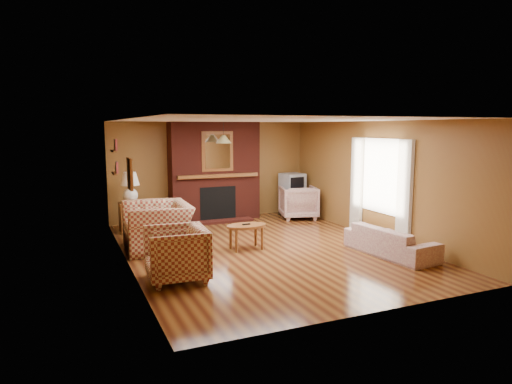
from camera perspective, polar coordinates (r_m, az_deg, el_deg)
name	(u,v)px	position (r m, az deg, el deg)	size (l,w,h in m)	color
floor	(265,249)	(8.66, 1.13, -7.11)	(6.50, 6.50, 0.00)	#441D0E
ceiling	(265,120)	(8.36, 1.18, 8.97)	(6.50, 6.50, 0.00)	white
wall_back	(211,170)	(11.45, -5.61, 2.70)	(6.50, 6.50, 0.00)	brown
wall_front	(377,218)	(5.67, 14.91, -3.11)	(6.50, 6.50, 0.00)	brown
wall_left	(126,194)	(7.74, -15.94, -0.18)	(6.50, 6.50, 0.00)	brown
wall_right	(375,180)	(9.72, 14.69, 1.51)	(6.50, 6.50, 0.00)	brown
fireplace	(215,172)	(11.20, -5.19, 2.49)	(2.20, 0.82, 2.40)	#4D1710
window_right	(380,184)	(9.55, 15.19, 0.93)	(0.10, 1.85, 2.00)	beige
bookshelf	(115,158)	(9.58, -17.20, 4.11)	(0.09, 0.55, 0.71)	brown
botanical_print	(130,174)	(7.41, -15.48, 2.20)	(0.05, 0.40, 0.50)	brown
pendant_light	(224,139)	(10.50, -4.07, 6.60)	(0.36, 0.36, 0.48)	black
plaid_loveseat	(158,226)	(8.76, -12.21, -4.20)	(1.33, 1.16, 0.87)	maroon
plaid_armchair	(176,254)	(6.94, -9.93, -7.63)	(0.87, 0.90, 0.82)	maroon
floral_sofa	(391,241)	(8.55, 16.48, -5.88)	(1.75, 0.69, 0.51)	beige
floral_armchair	(298,202)	(11.47, 5.31, -1.28)	(0.87, 0.89, 0.81)	beige
coffee_table	(246,228)	(8.55, -1.22, -4.56)	(0.77, 0.48, 0.49)	brown
side_table	(131,217)	(10.33, -15.33, -3.07)	(0.48, 0.48, 0.64)	brown
table_lamp	(130,186)	(10.23, -15.48, 0.76)	(0.41, 0.41, 0.67)	silver
tv_stand	(292,203)	(11.94, 4.53, -1.44)	(0.54, 0.49, 0.59)	black
crt_tv	(292,183)	(11.86, 4.58, 1.14)	(0.60, 0.60, 0.49)	#A7A9AF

